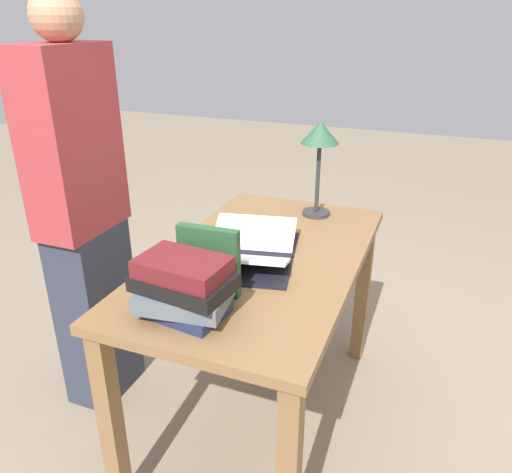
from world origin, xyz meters
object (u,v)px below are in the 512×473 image
at_px(open_book, 249,250).
at_px(person_reader, 84,223).
at_px(pencil, 198,239).
at_px(reading_lamp, 320,142).
at_px(book_stack_tall, 184,287).
at_px(book_standing_upright, 209,261).
at_px(coffee_mug, 213,270).

height_order(open_book, person_reader, person_reader).
bearing_deg(pencil, reading_lamp, 139.84).
xyz_separation_m(book_stack_tall, person_reader, (-0.36, -0.66, -0.04)).
bearing_deg(open_book, reading_lamp, 154.72).
distance_m(open_book, reading_lamp, 0.59).
bearing_deg(book_standing_upright, pencil, -149.54).
bearing_deg(person_reader, coffee_mug, -104.10).
relative_size(coffee_mug, person_reader, 0.06).
relative_size(book_standing_upright, person_reader, 0.13).
height_order(reading_lamp, coffee_mug, reading_lamp).
height_order(open_book, book_standing_upright, book_standing_upright).
height_order(reading_lamp, person_reader, person_reader).
bearing_deg(person_reader, book_standing_upright, -108.41).
bearing_deg(reading_lamp, book_standing_upright, -10.07).
height_order(book_stack_tall, person_reader, person_reader).
relative_size(book_standing_upright, reading_lamp, 0.55).
bearing_deg(reading_lamp, person_reader, -55.37).
xyz_separation_m(open_book, reading_lamp, (-0.49, 0.12, 0.30)).
xyz_separation_m(open_book, person_reader, (0.06, -0.68, 0.03)).
relative_size(open_book, book_stack_tall, 1.71).
bearing_deg(open_book, coffee_mug, -20.27).
bearing_deg(book_stack_tall, coffee_mug, -178.50).
bearing_deg(book_standing_upright, person_reader, -110.83).
height_order(coffee_mug, person_reader, person_reader).
bearing_deg(reading_lamp, open_book, -13.63).
relative_size(book_stack_tall, book_standing_upright, 1.33).
relative_size(reading_lamp, pencil, 2.34).
distance_m(book_standing_upright, person_reader, 0.70).
xyz_separation_m(open_book, coffee_mug, (0.23, -0.03, 0.02)).
height_order(open_book, pencil, open_book).
relative_size(open_book, coffee_mug, 4.94).
bearing_deg(person_reader, pencil, -74.11).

